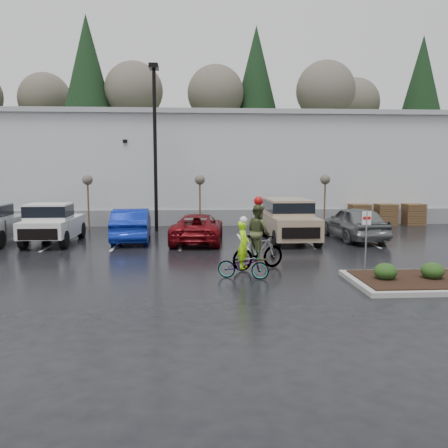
{
  "coord_description": "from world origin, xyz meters",
  "views": [
    {
      "loc": [
        -1.92,
        -14.97,
        3.59
      ],
      "look_at": [
        -0.65,
        4.3,
        1.3
      ],
      "focal_mm": 38.0,
      "sensor_mm": 36.0,
      "label": 1
    }
  ],
  "objects": [
    {
      "name": "car_blue",
      "position": [
        -4.94,
        8.45,
        0.81
      ],
      "size": [
        1.99,
        5.0,
        1.62
      ],
      "primitive_type": "imported",
      "rotation": [
        0.0,
        0.0,
        3.2
      ],
      "color": "navy",
      "rests_on": "ground"
    },
    {
      "name": "sapling_west",
      "position": [
        -8.0,
        13.0,
        2.73
      ],
      "size": [
        0.6,
        0.6,
        3.2
      ],
      "color": "#48341D",
      "rests_on": "ground"
    },
    {
      "name": "pallet_stack_a",
      "position": [
        8.5,
        14.0,
        0.68
      ],
      "size": [
        1.2,
        1.2,
        1.35
      ],
      "primitive_type": "cube",
      "color": "#48341D",
      "rests_on": "ground"
    },
    {
      "name": "warehouse",
      "position": [
        0.0,
        21.99,
        3.65
      ],
      "size": [
        60.5,
        15.5,
        7.2
      ],
      "color": "#B8BBBD",
      "rests_on": "ground"
    },
    {
      "name": "sapling_mid",
      "position": [
        -1.5,
        13.0,
        2.73
      ],
      "size": [
        0.6,
        0.6,
        3.2
      ],
      "color": "#48341D",
      "rests_on": "ground"
    },
    {
      "name": "car_grey",
      "position": [
        6.15,
        8.13,
        0.85
      ],
      "size": [
        2.34,
        5.1,
        1.69
      ],
      "primitive_type": "imported",
      "rotation": [
        0.0,
        0.0,
        3.21
      ],
      "color": "slate",
      "rests_on": "ground"
    },
    {
      "name": "car_red",
      "position": [
        -1.7,
        7.8,
        0.7
      ],
      "size": [
        2.77,
        5.21,
        1.39
      ],
      "primitive_type": "imported",
      "rotation": [
        0.0,
        0.0,
        3.05
      ],
      "color": "maroon",
      "rests_on": "ground"
    },
    {
      "name": "pallet_stack_b",
      "position": [
        10.2,
        14.0,
        0.68
      ],
      "size": [
        1.2,
        1.2,
        1.35
      ],
      "primitive_type": "cube",
      "color": "#48341D",
      "rests_on": "ground"
    },
    {
      "name": "wooded_ridge",
      "position": [
        0.0,
        45.0,
        3.0
      ],
      "size": [
        80.0,
        25.0,
        6.0
      ],
      "primitive_type": "cube",
      "color": "#1D3917",
      "rests_on": "ground"
    },
    {
      "name": "shrub_b",
      "position": [
        5.5,
        -1.0,
        0.41
      ],
      "size": [
        0.7,
        0.7,
        0.52
      ],
      "primitive_type": "ellipsoid",
      "color": "#1C3713",
      "rests_on": "curb_island"
    },
    {
      "name": "pickup_white",
      "position": [
        -8.58,
        8.22,
        0.98
      ],
      "size": [
        2.1,
        5.2,
        1.96
      ],
      "primitive_type": null,
      "color": "silver",
      "rests_on": "ground"
    },
    {
      "name": "suv_tan",
      "position": [
        2.81,
        7.85,
        1.03
      ],
      "size": [
        2.2,
        5.1,
        2.06
      ],
      "primitive_type": null,
      "color": "#9D856B",
      "rests_on": "ground"
    },
    {
      "name": "lamppost",
      "position": [
        -4.0,
        12.0,
        5.69
      ],
      "size": [
        0.5,
        1.0,
        9.22
      ],
      "color": "black",
      "rests_on": "ground"
    },
    {
      "name": "ground",
      "position": [
        0.0,
        0.0,
        0.0
      ],
      "size": [
        120.0,
        120.0,
        0.0
      ],
      "primitive_type": "plane",
      "color": "black",
      "rests_on": "ground"
    },
    {
      "name": "shrub_a",
      "position": [
        4.0,
        -1.0,
        0.41
      ],
      "size": [
        0.7,
        0.7,
        0.52
      ],
      "primitive_type": "ellipsoid",
      "color": "#1C3713",
      "rests_on": "curb_island"
    },
    {
      "name": "pallet_stack_c",
      "position": [
        12.0,
        14.0,
        0.68
      ],
      "size": [
        1.2,
        1.2,
        1.35
      ],
      "primitive_type": "cube",
      "color": "#48341D",
      "rests_on": "ground"
    },
    {
      "name": "cyclist_olive",
      "position": [
        0.38,
        1.5,
        0.93
      ],
      "size": [
        2.07,
        1.37,
        2.6
      ],
      "rotation": [
        0.0,
        0.0,
        2.0
      ],
      "color": "#3F3F44",
      "rests_on": "ground"
    },
    {
      "name": "sapling_east",
      "position": [
        6.0,
        13.0,
        2.73
      ],
      "size": [
        0.6,
        0.6,
        3.2
      ],
      "color": "#48341D",
      "rests_on": "ground"
    },
    {
      "name": "fire_lane_sign",
      "position": [
        3.8,
        0.2,
        1.41
      ],
      "size": [
        0.3,
        0.05,
        2.2
      ],
      "color": "gray",
      "rests_on": "ground"
    },
    {
      "name": "cyclist_hivis",
      "position": [
        -0.29,
        0.12,
        0.64
      ],
      "size": [
        1.78,
        1.06,
        2.04
      ],
      "rotation": [
        0.0,
        0.0,
        1.27
      ],
      "color": "#3F3F44",
      "rests_on": "ground"
    }
  ]
}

